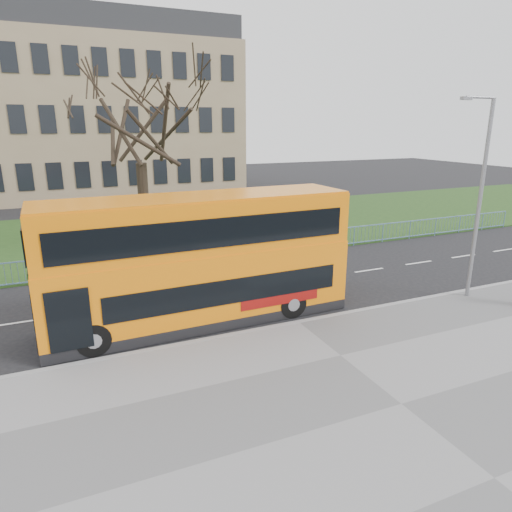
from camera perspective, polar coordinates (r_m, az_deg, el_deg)
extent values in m
plane|color=black|center=(17.15, 2.82, -6.62)|extent=(120.00, 120.00, 0.00)
cube|color=slate|center=(12.16, 17.70, -17.43)|extent=(80.00, 10.50, 0.12)
cube|color=gray|center=(15.87, 5.32, -8.35)|extent=(80.00, 0.20, 0.14)
cube|color=#1B3915|center=(30.05, -9.32, 3.27)|extent=(80.00, 15.40, 0.08)
cube|color=#8E765A|center=(49.20, -21.91, 15.48)|extent=(30.00, 15.00, 14.00)
cube|color=orange|center=(15.84, -6.95, -3.58)|extent=(10.39, 2.68, 1.92)
cube|color=orange|center=(15.50, -7.09, 0.34)|extent=(10.39, 2.68, 0.33)
cube|color=orange|center=(15.25, -7.23, 4.06)|extent=(10.34, 2.63, 1.72)
cube|color=black|center=(14.89, -3.31, -4.48)|extent=(7.98, 0.21, 0.84)
cube|color=black|center=(14.13, -5.71, 2.79)|extent=(9.51, 0.24, 0.94)
cylinder|color=black|center=(14.51, -19.65, -9.82)|extent=(1.03, 0.30, 1.02)
cylinder|color=black|center=(16.29, 4.54, -5.98)|extent=(1.03, 0.30, 1.02)
cylinder|color=gray|center=(19.04, 26.16, 6.02)|extent=(0.15, 0.15, 7.41)
cylinder|color=gray|center=(18.36, 26.25, 17.37)|extent=(1.30, 0.10, 0.09)
cube|color=gray|center=(17.88, 24.80, 17.46)|extent=(0.42, 0.17, 0.11)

